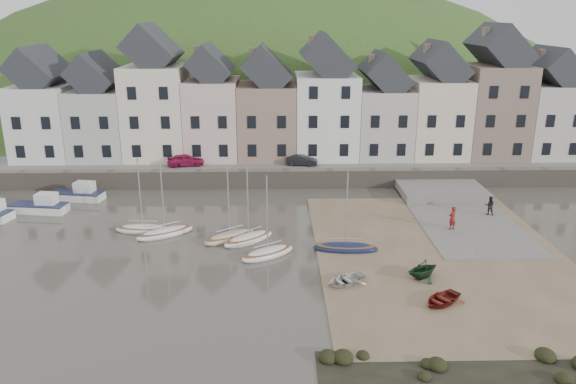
{
  "coord_description": "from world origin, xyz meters",
  "views": [
    {
      "loc": [
        -0.94,
        -37.17,
        16.88
      ],
      "look_at": [
        0.0,
        6.0,
        3.0
      ],
      "focal_mm": 34.92,
      "sensor_mm": 36.0,
      "label": 1
    }
  ],
  "objects_px": {
    "person_red": "(452,218)",
    "car_right": "(302,160)",
    "person_dark": "(490,205)",
    "car_left": "(186,160)",
    "rowboat_green": "(423,269)",
    "rowboat_red": "(442,299)",
    "rowboat_white": "(345,280)",
    "sailboat_0": "(165,232)"
  },
  "relations": [
    {
      "from": "person_red",
      "to": "car_right",
      "type": "height_order",
      "value": "car_right"
    },
    {
      "from": "sailboat_0",
      "to": "rowboat_white",
      "type": "distance_m",
      "value": 15.89
    },
    {
      "from": "sailboat_0",
      "to": "person_dark",
      "type": "bearing_deg",
      "value": 8.19
    },
    {
      "from": "rowboat_green",
      "to": "person_red",
      "type": "distance_m",
      "value": 9.67
    },
    {
      "from": "person_dark",
      "to": "car_left",
      "type": "relative_size",
      "value": 0.44
    },
    {
      "from": "sailboat_0",
      "to": "person_dark",
      "type": "height_order",
      "value": "sailboat_0"
    },
    {
      "from": "person_red",
      "to": "car_right",
      "type": "relative_size",
      "value": 0.58
    },
    {
      "from": "car_left",
      "to": "car_right",
      "type": "height_order",
      "value": "car_left"
    },
    {
      "from": "person_red",
      "to": "car_right",
      "type": "distance_m",
      "value": 18.67
    },
    {
      "from": "rowboat_white",
      "to": "rowboat_red",
      "type": "xyz_separation_m",
      "value": [
        5.52,
        -2.71,
        0.0
      ]
    },
    {
      "from": "rowboat_green",
      "to": "car_right",
      "type": "relative_size",
      "value": 0.74
    },
    {
      "from": "rowboat_red",
      "to": "person_dark",
      "type": "distance_m",
      "value": 17.55
    },
    {
      "from": "rowboat_green",
      "to": "person_dark",
      "type": "relative_size",
      "value": 1.48
    },
    {
      "from": "sailboat_0",
      "to": "rowboat_white",
      "type": "relative_size",
      "value": 2.25
    },
    {
      "from": "rowboat_red",
      "to": "person_dark",
      "type": "bearing_deg",
      "value": 112.73
    },
    {
      "from": "person_red",
      "to": "rowboat_white",
      "type": "bearing_deg",
      "value": 12.03
    },
    {
      "from": "sailboat_0",
      "to": "rowboat_red",
      "type": "xyz_separation_m",
      "value": [
        18.82,
        -11.4,
        0.09
      ]
    },
    {
      "from": "person_red",
      "to": "person_dark",
      "type": "height_order",
      "value": "person_red"
    },
    {
      "from": "rowboat_white",
      "to": "person_red",
      "type": "bearing_deg",
      "value": 103.73
    },
    {
      "from": "sailboat_0",
      "to": "rowboat_green",
      "type": "height_order",
      "value": "sailboat_0"
    },
    {
      "from": "rowboat_red",
      "to": "car_right",
      "type": "distance_m",
      "value": 27.69
    },
    {
      "from": "rowboat_green",
      "to": "car_left",
      "type": "distance_m",
      "value": 30.08
    },
    {
      "from": "rowboat_green",
      "to": "person_dark",
      "type": "distance_m",
      "value": 14.78
    },
    {
      "from": "rowboat_white",
      "to": "person_red",
      "type": "xyz_separation_m",
      "value": [
        9.75,
        9.3,
        0.73
      ]
    },
    {
      "from": "rowboat_green",
      "to": "car_right",
      "type": "distance_m",
      "value": 24.26
    },
    {
      "from": "rowboat_white",
      "to": "person_red",
      "type": "distance_m",
      "value": 13.49
    },
    {
      "from": "rowboat_red",
      "to": "car_right",
      "type": "bearing_deg",
      "value": 157.07
    },
    {
      "from": "car_left",
      "to": "rowboat_red",
      "type": "bearing_deg",
      "value": -155.16
    },
    {
      "from": "sailboat_0",
      "to": "car_left",
      "type": "distance_m",
      "value": 15.39
    },
    {
      "from": "rowboat_green",
      "to": "person_red",
      "type": "height_order",
      "value": "person_red"
    },
    {
      "from": "rowboat_red",
      "to": "person_red",
      "type": "xyz_separation_m",
      "value": [
        4.23,
        12.0,
        0.73
      ]
    },
    {
      "from": "car_left",
      "to": "rowboat_green",
      "type": "bearing_deg",
      "value": -151.72
    },
    {
      "from": "rowboat_green",
      "to": "car_left",
      "type": "relative_size",
      "value": 0.65
    },
    {
      "from": "rowboat_green",
      "to": "car_right",
      "type": "xyz_separation_m",
      "value": [
        -7.01,
        23.19,
        1.44
      ]
    },
    {
      "from": "person_dark",
      "to": "car_right",
      "type": "height_order",
      "value": "car_right"
    },
    {
      "from": "car_left",
      "to": "person_dark",
      "type": "bearing_deg",
      "value": -123.27
    },
    {
      "from": "car_right",
      "to": "person_dark",
      "type": "bearing_deg",
      "value": -116.27
    },
    {
      "from": "rowboat_red",
      "to": "car_left",
      "type": "relative_size",
      "value": 0.75
    },
    {
      "from": "rowboat_white",
      "to": "rowboat_green",
      "type": "distance_m",
      "value": 5.3
    },
    {
      "from": "rowboat_red",
      "to": "person_red",
      "type": "relative_size",
      "value": 1.48
    },
    {
      "from": "car_left",
      "to": "car_right",
      "type": "xyz_separation_m",
      "value": [
        12.09,
        0.0,
        -0.1
      ]
    },
    {
      "from": "rowboat_red",
      "to": "car_left",
      "type": "bearing_deg",
      "value": 177.8
    }
  ]
}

